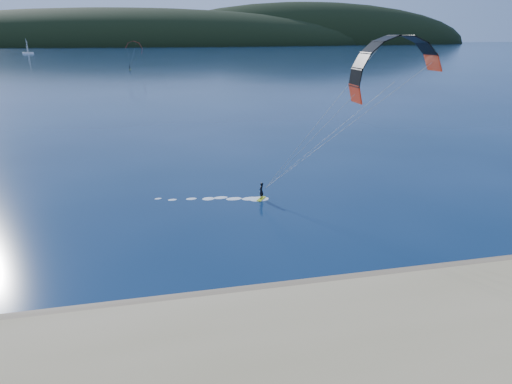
% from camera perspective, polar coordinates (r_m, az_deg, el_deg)
% --- Properties ---
extents(ground, '(1800.00, 1800.00, 0.00)m').
position_cam_1_polar(ground, '(24.07, 2.19, -19.90)').
color(ground, '#081F3E').
rests_on(ground, ground).
extents(wet_sand, '(220.00, 2.50, 0.10)m').
position_cam_1_polar(wet_sand, '(27.53, -0.12, -13.88)').
color(wet_sand, '#80694A').
rests_on(wet_sand, ground).
extents(headland, '(1200.00, 310.00, 140.00)m').
position_cam_1_polar(headland, '(763.23, -12.07, 18.86)').
color(headland, black).
rests_on(headland, ground).
extents(kitesurfer_near, '(24.09, 9.86, 16.27)m').
position_cam_1_polar(kitesurfer_near, '(36.84, 17.19, 13.37)').
color(kitesurfer_near, '#C3D418').
rests_on(kitesurfer_near, ground).
extents(kitesurfer_far, '(8.28, 8.44, 12.18)m').
position_cam_1_polar(kitesurfer_far, '(210.90, -16.14, 17.91)').
color(kitesurfer_far, '#C3D418').
rests_on(kitesurfer_far, ground).
extents(sailboat, '(9.13, 5.65, 12.70)m').
position_cam_1_polar(sailboat, '(434.38, -28.40, 16.20)').
color(sailboat, white).
rests_on(sailboat, ground).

